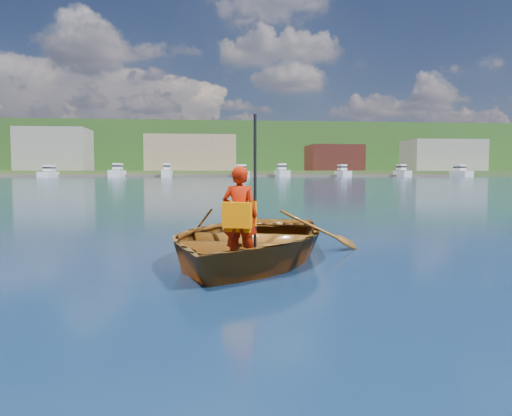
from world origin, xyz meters
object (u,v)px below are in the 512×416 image
Objects in this scene: rowboat at (247,239)px; marina_yachts at (226,172)px; dock at (196,176)px; child_paddler at (240,215)px.

marina_yachts reaches higher than rowboat.
marina_yachts is (9.32, -4.71, 1.01)m from dock.
rowboat is 1.00m from child_paddler.
child_paddler is at bearing -88.78° from dock.
dock is 10.50m from marina_yachts.
dock is (-3.36, 148.93, 0.12)m from rowboat.
marina_yachts is (6.12, 145.12, 0.72)m from child_paddler.
dock reaches higher than rowboat.
rowboat is 0.03× the size of marina_yachts.
dock is (-3.20, 149.83, -0.29)m from child_paddler.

